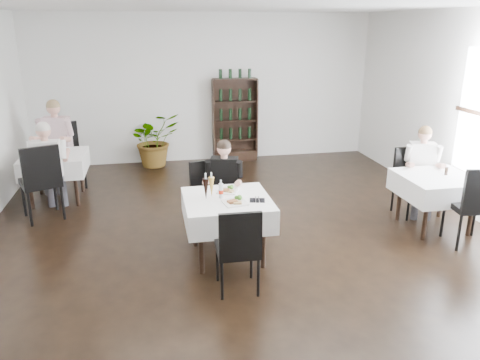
% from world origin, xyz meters
% --- Properties ---
extents(room_shell, '(9.00, 9.00, 9.00)m').
position_xyz_m(room_shell, '(0.00, 0.00, 1.50)').
color(room_shell, black).
rests_on(room_shell, ground).
extents(wine_shelf, '(0.90, 0.28, 1.75)m').
position_xyz_m(wine_shelf, '(0.60, 4.31, 0.85)').
color(wine_shelf, black).
rests_on(wine_shelf, ground).
extents(main_table, '(1.03, 1.03, 0.77)m').
position_xyz_m(main_table, '(-0.30, 0.00, 0.62)').
color(main_table, black).
rests_on(main_table, ground).
extents(left_table, '(0.98, 0.98, 0.77)m').
position_xyz_m(left_table, '(-2.70, 2.50, 0.62)').
color(left_table, black).
rests_on(left_table, ground).
extents(right_table, '(0.98, 0.98, 0.77)m').
position_xyz_m(right_table, '(2.70, 0.30, 0.62)').
color(right_table, black).
rests_on(right_table, ground).
extents(potted_tree, '(1.24, 1.17, 1.09)m').
position_xyz_m(potted_tree, '(-1.08, 4.20, 0.55)').
color(potted_tree, '#27531C').
rests_on(potted_tree, ground).
extents(main_chair_far, '(0.57, 0.57, 1.00)m').
position_xyz_m(main_chair_far, '(-0.41, 0.78, 0.57)').
color(main_chair_far, black).
rests_on(main_chair_far, ground).
extents(main_chair_near, '(0.45, 0.46, 0.97)m').
position_xyz_m(main_chair_near, '(-0.32, -0.85, 0.56)').
color(main_chair_near, black).
rests_on(main_chair_near, ground).
extents(left_chair_far, '(0.65, 0.66, 1.13)m').
position_xyz_m(left_chair_far, '(-2.64, 3.23, 0.64)').
color(left_chair_far, black).
rests_on(left_chair_far, ground).
extents(left_chair_near, '(0.68, 0.69, 1.15)m').
position_xyz_m(left_chair_near, '(-2.74, 1.65, 0.66)').
color(left_chair_near, black).
rests_on(left_chair_near, ground).
extents(right_chair_far, '(0.50, 0.50, 1.01)m').
position_xyz_m(right_chair_far, '(2.66, 0.89, 0.57)').
color(right_chair_far, black).
rests_on(right_chair_far, ground).
extents(right_chair_near, '(0.56, 0.57, 1.09)m').
position_xyz_m(right_chair_near, '(2.83, -0.33, 0.63)').
color(right_chair_near, black).
rests_on(right_chair_near, ground).
extents(diner_main, '(0.55, 0.58, 1.31)m').
position_xyz_m(diner_main, '(-0.23, 0.70, 0.76)').
color(diner_main, '#3F3E46').
rests_on(diner_main, ground).
extents(diner_left_far, '(0.64, 0.67, 1.56)m').
position_xyz_m(diner_left_far, '(-2.76, 3.08, 0.91)').
color(diner_left_far, '#3F3E46').
rests_on(diner_left_far, ground).
extents(diner_left_near, '(0.54, 0.54, 1.43)m').
position_xyz_m(diner_left_near, '(-2.67, 1.92, 0.83)').
color(diner_left_near, '#3F3E46').
rests_on(diner_left_near, ground).
extents(diner_right_far, '(0.58, 0.61, 1.35)m').
position_xyz_m(diner_right_far, '(2.79, 0.84, 0.78)').
color(diner_right_far, '#3F3E46').
rests_on(diner_right_far, ground).
extents(plate_far, '(0.31, 0.31, 0.07)m').
position_xyz_m(plate_far, '(-0.25, 0.23, 0.79)').
color(plate_far, white).
rests_on(plate_far, main_table).
extents(plate_near, '(0.30, 0.30, 0.08)m').
position_xyz_m(plate_near, '(-0.23, -0.18, 0.79)').
color(plate_near, white).
rests_on(plate_near, main_table).
extents(pilsner_dark, '(0.08, 0.08, 0.33)m').
position_xyz_m(pilsner_dark, '(-0.55, 0.01, 0.91)').
color(pilsner_dark, black).
rests_on(pilsner_dark, main_table).
extents(pilsner_lager, '(0.07, 0.07, 0.31)m').
position_xyz_m(pilsner_lager, '(-0.47, 0.08, 0.90)').
color(pilsner_lager, '#B7892F').
rests_on(pilsner_lager, main_table).
extents(coke_bottle, '(0.06, 0.06, 0.23)m').
position_xyz_m(coke_bottle, '(-0.37, 0.03, 0.86)').
color(coke_bottle, silver).
rests_on(coke_bottle, main_table).
extents(napkin_cutlery, '(0.21, 0.20, 0.02)m').
position_xyz_m(napkin_cutlery, '(0.04, -0.15, 0.78)').
color(napkin_cutlery, black).
rests_on(napkin_cutlery, main_table).
extents(pepper_mill, '(0.05, 0.05, 0.11)m').
position_xyz_m(pepper_mill, '(2.83, 0.32, 0.83)').
color(pepper_mill, black).
rests_on(pepper_mill, right_table).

